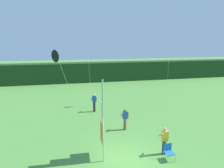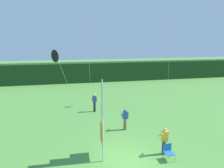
{
  "view_description": "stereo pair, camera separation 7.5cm",
  "coord_description": "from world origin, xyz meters",
  "views": [
    {
      "loc": [
        -2.77,
        -9.05,
        6.52
      ],
      "look_at": [
        -0.03,
        3.96,
        3.54
      ],
      "focal_mm": 31.16,
      "sensor_mm": 36.0,
      "label": 1
    },
    {
      "loc": [
        -2.69,
        -9.06,
        6.52
      ],
      "look_at": [
        -0.03,
        3.96,
        3.54
      ],
      "focal_mm": 31.16,
      "sensor_mm": 36.0,
      "label": 2
    }
  ],
  "objects": [
    {
      "name": "ground_plane",
      "position": [
        0.0,
        0.0,
        0.0
      ],
      "size": [
        120.0,
        120.0,
        0.0
      ],
      "primitive_type": "plane",
      "color": "#518E3D"
    },
    {
      "name": "distant_treeline",
      "position": [
        0.0,
        22.13,
        1.53
      ],
      "size": [
        80.0,
        2.4,
        3.06
      ],
      "primitive_type": "cube",
      "color": "#193819",
      "rests_on": "ground"
    },
    {
      "name": "banner_flag",
      "position": [
        -1.26,
        0.68,
        2.21
      ],
      "size": [
        0.06,
        1.03,
        4.62
      ],
      "color": "#B7B7BC",
      "rests_on": "ground"
    },
    {
      "name": "person_near_banner",
      "position": [
        2.31,
        0.37,
        0.89
      ],
      "size": [
        0.55,
        0.48,
        1.67
      ],
      "color": "#2D334C",
      "rests_on": "ground"
    },
    {
      "name": "person_mid_field",
      "position": [
        -0.84,
        8.18,
        0.93
      ],
      "size": [
        0.55,
        0.48,
        1.73
      ],
      "color": "black",
      "rests_on": "ground"
    },
    {
      "name": "person_far_left",
      "position": [
        0.95,
        3.93,
        0.88
      ],
      "size": [
        0.55,
        0.48,
        1.65
      ],
      "color": "brown",
      "rests_on": "ground"
    },
    {
      "name": "folding_chair",
      "position": [
        2.34,
        -0.15,
        0.51
      ],
      "size": [
        0.51,
        0.51,
        0.89
      ],
      "color": "#BCBCC1",
      "rests_on": "ground"
    },
    {
      "name": "kite_black_delta_0",
      "position": [
        -3.48,
        1.7,
        5.7
      ],
      "size": [
        1.78,
        3.37,
        6.07
      ],
      "color": "brown",
      "rests_on": "ground"
    }
  ]
}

